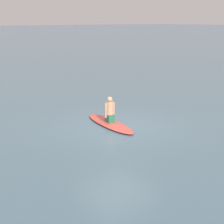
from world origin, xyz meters
TOP-DOWN VIEW (x-y plane):
  - ground_plane at (0.00, 0.00)m, footprint 400.00×400.00m
  - surfboard at (0.01, 0.43)m, footprint 1.12×2.93m
  - person_paddler at (0.01, 0.43)m, footprint 0.40×0.33m

SIDE VIEW (x-z plane):
  - ground_plane at x=0.00m, z-range 0.00..0.00m
  - surfboard at x=0.01m, z-range 0.00..0.10m
  - person_paddler at x=0.01m, z-range 0.05..0.95m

